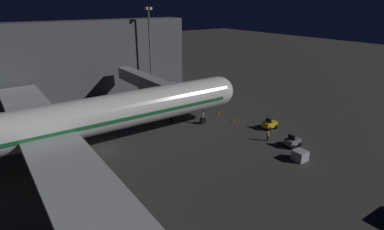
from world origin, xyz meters
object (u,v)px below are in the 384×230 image
object	(u,v)px
baggage_container_near_belt	(300,155)
ground_crew_by_belt_loader	(268,135)
baggage_tug_spare	(270,124)
traffic_cone_nose_starboard	(218,113)
pushback_tug	(292,142)
apron_floodlight_mast	(150,44)
jet_bridge	(150,84)
traffic_cone_nose_port	(234,119)
airliner_at_gate	(34,129)

from	to	relation	value
baggage_container_near_belt	ground_crew_by_belt_loader	size ratio (longest dim) A/B	1.02
baggage_tug_spare	traffic_cone_nose_starboard	xyz separation A→B (m)	(10.73, 2.65, -0.50)
baggage_tug_spare	ground_crew_by_belt_loader	xyz separation A→B (m)	(-3.31, 4.14, 0.17)
baggage_container_near_belt	traffic_cone_nose_starboard	size ratio (longest dim) A/B	3.18
pushback_tug	apron_floodlight_mast	bearing A→B (deg)	3.30
apron_floodlight_mast	traffic_cone_nose_starboard	world-z (taller)	apron_floodlight_mast
pushback_tug	traffic_cone_nose_starboard	world-z (taller)	pushback_tug
pushback_tug	baggage_container_near_belt	world-z (taller)	pushback_tug
jet_bridge	pushback_tug	bearing A→B (deg)	-160.80
traffic_cone_nose_port	ground_crew_by_belt_loader	bearing A→B (deg)	171.21
apron_floodlight_mast	traffic_cone_nose_port	distance (m)	29.91
apron_floodlight_mast	traffic_cone_nose_port	size ratio (longest dim) A/B	35.82
airliner_at_gate	pushback_tug	world-z (taller)	airliner_at_gate
baggage_tug_spare	traffic_cone_nose_port	distance (m)	6.88
baggage_tug_spare	traffic_cone_nose_port	world-z (taller)	baggage_tug_spare
jet_bridge	traffic_cone_nose_port	world-z (taller)	jet_bridge
apron_floodlight_mast	ground_crew_by_belt_loader	distance (m)	38.76
apron_floodlight_mast	traffic_cone_nose_port	world-z (taller)	apron_floodlight_mast
baggage_container_near_belt	traffic_cone_nose_starboard	world-z (taller)	baggage_container_near_belt
airliner_at_gate	baggage_container_near_belt	distance (m)	35.86
apron_floodlight_mast	baggage_tug_spare	distance (m)	35.97
apron_floodlight_mast	traffic_cone_nose_starboard	xyz separation A→B (m)	(-23.30, -2.31, -11.04)
pushback_tug	ground_crew_by_belt_loader	size ratio (longest dim) A/B	1.31
ground_crew_by_belt_loader	traffic_cone_nose_port	size ratio (longest dim) A/B	3.12
ground_crew_by_belt_loader	traffic_cone_nose_port	bearing A→B (deg)	-8.79
pushback_tug	traffic_cone_nose_port	world-z (taller)	pushback_tug
pushback_tug	traffic_cone_nose_starboard	distance (m)	17.62
apron_floodlight_mast	ground_crew_by_belt_loader	world-z (taller)	apron_floodlight_mast
jet_bridge	traffic_cone_nose_port	size ratio (longest dim) A/B	41.37
airliner_at_gate	jet_bridge	bearing A→B (deg)	-62.39
baggage_container_near_belt	ground_crew_by_belt_loader	distance (m)	7.16
baggage_container_near_belt	ground_crew_by_belt_loader	world-z (taller)	ground_crew_by_belt_loader
traffic_cone_nose_port	pushback_tug	bearing A→B (deg)	-179.77
airliner_at_gate	pushback_tug	size ratio (longest dim) A/B	30.07
ground_crew_by_belt_loader	baggage_tug_spare	bearing A→B (deg)	-51.32
airliner_at_gate	pushback_tug	bearing A→B (deg)	-115.12
ground_crew_by_belt_loader	airliner_at_gate	bearing A→B (deg)	69.30
ground_crew_by_belt_loader	traffic_cone_nose_port	xyz separation A→B (m)	(9.64, -1.49, -0.67)
jet_bridge	baggage_container_near_belt	bearing A→B (deg)	-167.58
airliner_at_gate	ground_crew_by_belt_loader	world-z (taller)	airliner_at_gate
jet_bridge	baggage_tug_spare	xyz separation A→B (m)	(-20.70, -12.20, -4.75)
jet_bridge	apron_floodlight_mast	distance (m)	16.24
baggage_container_near_belt	ground_crew_by_belt_loader	xyz separation A→B (m)	(7.05, -1.23, 0.23)
airliner_at_gate	ground_crew_by_belt_loader	xyz separation A→B (m)	(-11.84, -31.34, -4.46)
baggage_tug_spare	apron_floodlight_mast	bearing A→B (deg)	8.29
airliner_at_gate	traffic_cone_nose_port	world-z (taller)	airliner_at_gate
traffic_cone_nose_starboard	baggage_container_near_belt	bearing A→B (deg)	172.66
jet_bridge	pushback_tug	distance (m)	29.60
airliner_at_gate	apron_floodlight_mast	world-z (taller)	apron_floodlight_mast
apron_floodlight_mast	baggage_tug_spare	world-z (taller)	apron_floodlight_mast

